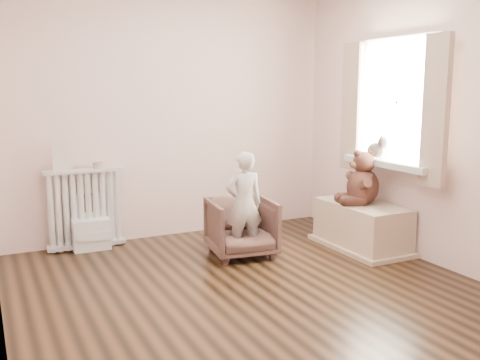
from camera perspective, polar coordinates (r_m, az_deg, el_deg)
name	(u,v)px	position (r m, az deg, el deg)	size (l,w,h in m)	color
floor	(248,288)	(4.38, 0.86, -11.44)	(3.60, 3.60, 0.01)	black
back_wall	(171,115)	(5.75, -7.36, 6.87)	(3.60, 0.02, 2.60)	white
front_wall	(425,150)	(2.63, 19.13, 3.00)	(3.60, 0.02, 2.60)	white
right_wall	(425,120)	(5.16, 19.08, 6.09)	(0.02, 3.60, 2.60)	white
window	(399,102)	(5.35, 16.58, 7.94)	(0.03, 0.90, 1.10)	white
window_sill	(389,163)	(5.33, 15.56, 1.72)	(0.22, 1.10, 0.06)	silver
curtain_left	(436,111)	(4.86, 20.15, 6.90)	(0.06, 0.26, 1.30)	beige
curtain_right	(352,107)	(5.71, 11.82, 7.63)	(0.06, 0.26, 1.30)	beige
radiator	(85,210)	(5.52, -16.20, -3.11)	(0.76, 0.14, 0.80)	silver
paper_doll	(61,156)	(5.40, -18.51, 2.46)	(0.17, 0.02, 0.29)	beige
tin_a	(98,165)	(5.47, -14.91, 1.52)	(0.10, 0.10, 0.06)	#A59E8C
toy_vanity	(90,222)	(5.52, -15.71, -4.31)	(0.36, 0.26, 0.56)	silver
armchair	(242,227)	(5.11, 0.17, -5.06)	(0.59, 0.61, 0.55)	brown
child	(244,204)	(5.01, 0.42, -2.56)	(0.36, 0.24, 0.99)	silver
toy_bench	(362,228)	(5.50, 12.85, -5.05)	(0.51, 0.96, 0.45)	beige
teddy_bear	(363,182)	(5.40, 12.99, -0.23)	(0.43, 0.33, 0.53)	#331A14
plush_cat	(377,148)	(5.43, 14.41, 3.30)	(0.17, 0.27, 0.23)	#6C6459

